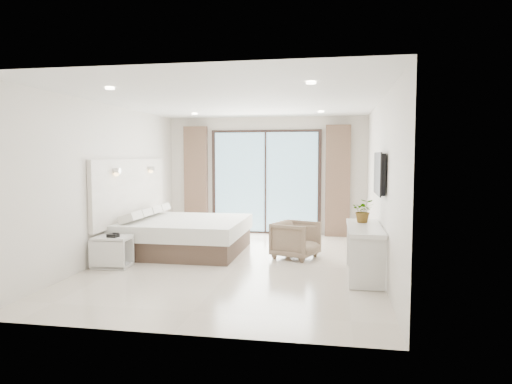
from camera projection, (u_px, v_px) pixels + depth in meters
ground at (238, 264)px, 7.67m from camera, size 6.20×6.20×0.00m
room_shell at (236, 168)px, 8.38m from camera, size 4.62×6.22×2.72m
bed at (184, 235)px, 8.61m from camera, size 2.21×2.10×0.76m
nightstand at (113, 252)px, 7.40m from camera, size 0.58×0.49×0.50m
phone at (113, 235)px, 7.31m from camera, size 0.18×0.15×0.06m
console_desk at (364, 240)px, 6.79m from camera, size 0.50×1.59×0.77m
plant at (363, 213)px, 7.10m from camera, size 0.37×0.40×0.29m
armchair at (296, 238)px, 8.08m from camera, size 0.86×0.89×0.71m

